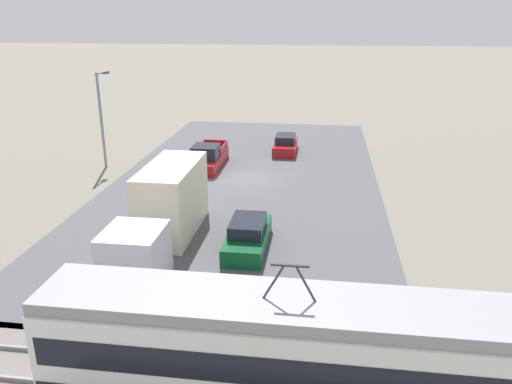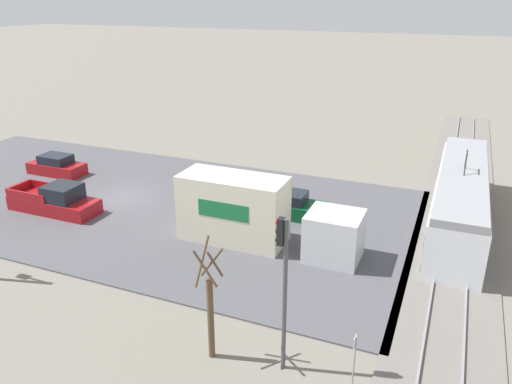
{
  "view_description": "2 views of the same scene",
  "coord_description": "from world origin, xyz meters",
  "views": [
    {
      "loc": [
        -5.1,
        33.02,
        11.02
      ],
      "look_at": [
        -1.82,
        8.85,
        2.28
      ],
      "focal_mm": 35.0,
      "sensor_mm": 36.0,
      "label": 1
    },
    {
      "loc": [
        24.74,
        19.99,
        12.63
      ],
      "look_at": [
        0.07,
        9.7,
        2.0
      ],
      "focal_mm": 35.0,
      "sensor_mm": 36.0,
      "label": 2
    }
  ],
  "objects": [
    {
      "name": "box_truck",
      "position": [
        2.52,
        10.75,
        1.76
      ],
      "size": [
        2.47,
        9.79,
        3.65
      ],
      "color": "silver",
      "rests_on": "ground"
    },
    {
      "name": "rail_bed",
      "position": [
        0.0,
        20.62,
        0.05
      ],
      "size": [
        67.69,
        4.4,
        0.22
      ],
      "color": "slate",
      "rests_on": "ground"
    },
    {
      "name": "road_surface",
      "position": [
        0.0,
        0.0,
        0.04
      ],
      "size": [
        18.03,
        37.57,
        0.08
      ],
      "color": "#4C4C51",
      "rests_on": "ground"
    },
    {
      "name": "ground_plane",
      "position": [
        0.0,
        0.0,
        0.0
      ],
      "size": [
        320.0,
        320.0,
        0.0
      ],
      "primitive_type": "plane",
      "color": "slate"
    },
    {
      "name": "pickup_truck",
      "position": [
        3.34,
        -2.35,
        0.77
      ],
      "size": [
        2.01,
        5.79,
        1.84
      ],
      "color": "maroon",
      "rests_on": "ground"
    },
    {
      "name": "sedan_car_1",
      "position": [
        -2.1,
        -7.35,
        0.69
      ],
      "size": [
        1.82,
        4.27,
        1.47
      ],
      "color": "maroon",
      "rests_on": "ground"
    },
    {
      "name": "street_lamp_near_crossing",
      "position": [
        11.12,
        -1.75,
        4.14
      ],
      "size": [
        0.36,
        1.95,
        7.07
      ],
      "color": "gray",
      "rests_on": "ground"
    },
    {
      "name": "light_rail_tram",
      "position": [
        -4.38,
        20.62,
        1.64
      ],
      "size": [
        14.92,
        2.76,
        4.36
      ],
      "color": "white",
      "rests_on": "ground"
    },
    {
      "name": "sedan_car_0",
      "position": [
        -1.69,
        10.91,
        0.7
      ],
      "size": [
        1.88,
        4.69,
        1.5
      ],
      "rotation": [
        0.0,
        0.0,
        3.14
      ],
      "color": "#0C4723",
      "rests_on": "ground"
    }
  ]
}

